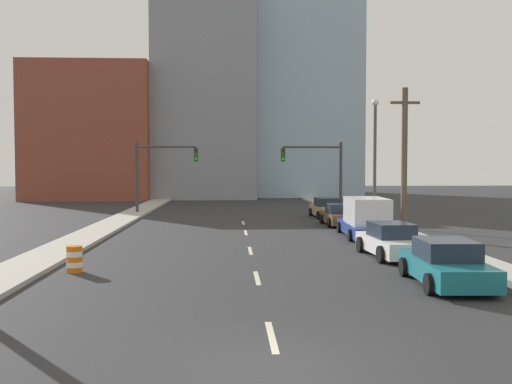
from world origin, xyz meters
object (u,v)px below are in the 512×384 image
utility_pole_right_mid (404,160)px  traffic_barrel (74,259)px  traffic_signal_left (156,166)px  sedan_teal (446,264)px  traffic_signal_right (322,166)px  sedan_brown (339,216)px  sedan_tan (327,209)px  box_truck_blue (366,219)px  sedan_white (391,241)px  street_lamp (375,152)px

utility_pole_right_mid → traffic_barrel: size_ratio=8.46×
traffic_signal_left → sedan_teal: bearing=-65.5°
traffic_signal_left → utility_pole_right_mid: 21.88m
traffic_signal_right → sedan_brown: (-0.47, -9.72, -3.17)m
utility_pole_right_mid → sedan_brown: 7.23m
traffic_barrel → sedan_tan: bearing=59.0°
traffic_signal_right → sedan_teal: bearing=-91.3°
traffic_signal_left → sedan_tan: 14.12m
traffic_signal_left → box_truck_blue: traffic_signal_left is taller
sedan_white → box_truck_blue: size_ratio=0.75×
box_truck_blue → sedan_teal: bearing=-89.3°
sedan_tan → sedan_teal: bearing=-93.8°
traffic_signal_right → sedan_white: traffic_signal_right is taller
box_truck_blue → sedan_white: bearing=-92.3°
traffic_signal_right → street_lamp: size_ratio=0.72×
traffic_signal_right → street_lamp: 10.32m
sedan_tan → sedan_brown: bearing=-94.9°
sedan_teal → sedan_brown: bearing=92.1°
sedan_teal → box_truck_blue: bearing=90.7°
street_lamp → box_truck_blue: 7.03m
utility_pole_right_mid → sedan_tan: utility_pole_right_mid is taller
utility_pole_right_mid → traffic_barrel: bearing=-146.8°
utility_pole_right_mid → sedan_tan: size_ratio=1.73×
traffic_signal_right → sedan_brown: bearing=-92.8°
utility_pole_right_mid → sedan_white: size_ratio=1.71×
traffic_barrel → box_truck_blue: size_ratio=0.15×
sedan_tan → street_lamp: bearing=-75.2°
street_lamp → sedan_teal: size_ratio=1.71×
traffic_barrel → street_lamp: (14.82, 15.27, 4.22)m
traffic_signal_left → street_lamp: bearing=-33.8°
street_lamp → sedan_white: size_ratio=1.72×
traffic_signal_right → sedan_white: (-0.79, -22.53, -3.15)m
utility_pole_right_mid → sedan_brown: bearing=111.9°
traffic_signal_left → traffic_barrel: bearing=-89.3°
street_lamp → sedan_tan: 7.58m
sedan_brown → sedan_teal: bearing=-91.6°
traffic_signal_right → sedan_teal: size_ratio=1.22×
traffic_signal_right → traffic_signal_left: bearing=180.0°
traffic_signal_left → utility_pole_right_mid: bearing=-45.5°
box_truck_blue → sedan_brown: (-0.25, 6.09, -0.36)m
traffic_signal_right → utility_pole_right_mid: utility_pole_right_mid is taller
sedan_teal → box_truck_blue: box_truck_blue is taller
box_truck_blue → sedan_brown: bearing=95.0°
sedan_teal → street_lamp: bearing=85.2°
sedan_teal → box_truck_blue: 12.38m
sedan_brown → sedan_tan: sedan_tan is taller
traffic_signal_left → sedan_white: size_ratio=1.23×
sedan_white → sedan_teal: bearing=-91.6°
traffic_signal_left → sedan_tan: size_ratio=1.24×
sedan_tan → utility_pole_right_mid: bearing=-82.4°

